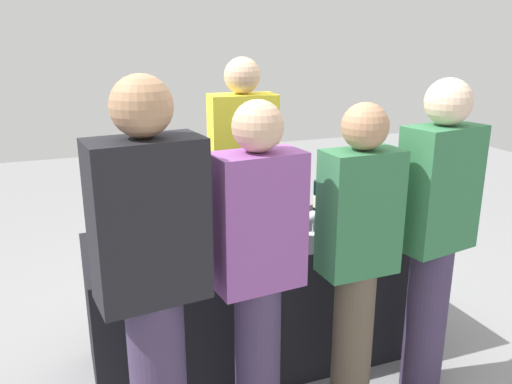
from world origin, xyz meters
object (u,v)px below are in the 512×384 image
guest_2 (357,255)px  wine_glass_0 (201,238)px  menu_board (276,221)px  wine_glass_4 (356,215)px  wine_glass_3 (327,216)px  guest_3 (435,231)px  wine_glass_1 (226,226)px  wine_glass_2 (313,217)px  server_pouring (243,179)px  guest_1 (258,268)px  wine_bottle_4 (338,194)px  wine_bottle_1 (233,214)px  wine_bottle_3 (320,198)px  guest_0 (152,279)px  wine_bottle_0 (199,218)px  wine_bottle_2 (252,208)px

guest_2 → wine_glass_0: bearing=143.1°
menu_board → wine_glass_4: bearing=-89.7°
wine_glass_3 → guest_3: 0.61m
wine_glass_1 → wine_glass_2: bearing=-4.7°
wine_glass_4 → guest_3: 0.47m
wine_glass_0 → server_pouring: (0.50, 0.77, 0.06)m
server_pouring → guest_1: server_pouring is taller
guest_1 → wine_glass_2: bearing=38.5°
menu_board → guest_3: bearing=-82.4°
server_pouring → guest_2: 1.23m
wine_glass_0 → guest_2: guest_2 is taller
wine_glass_0 → guest_1: guest_1 is taller
wine_bottle_4 → wine_glass_2: (-0.32, -0.29, -0.02)m
wine_bottle_1 → wine_glass_3: size_ratio=2.27×
wine_glass_4 → server_pouring: server_pouring is taller
wine_bottle_4 → server_pouring: (-0.49, 0.41, 0.04)m
menu_board → server_pouring: bearing=-128.8°
guest_1 → wine_bottle_3: bearing=42.1°
guest_0 → wine_glass_0: bearing=49.9°
wine_glass_3 → guest_0: guest_0 is taller
wine_bottle_0 → server_pouring: server_pouring is taller
wine_bottle_2 → menu_board: (0.58, 1.00, -0.49)m
wine_glass_1 → wine_glass_4: 0.74m
wine_bottle_4 → guest_3: (0.11, -0.79, 0.02)m
wine_bottle_0 → guest_2: (0.58, -0.71, -0.02)m
wine_glass_1 → guest_0: 0.79m
wine_bottle_2 → wine_glass_4: 0.59m
wine_glass_2 → guest_0: 1.15m
wine_glass_1 → server_pouring: size_ratio=0.08×
server_pouring → wine_glass_1: bearing=68.4°
wine_bottle_1 → wine_bottle_2: size_ratio=0.92×
wine_glass_0 → menu_board: size_ratio=0.17×
wine_bottle_1 → server_pouring: bearing=64.9°
wine_bottle_3 → wine_glass_0: size_ratio=2.32×
guest_1 → wine_bottle_2: bearing=65.9°
wine_bottle_0 → wine_glass_1: size_ratio=2.13×
guest_2 → guest_3: (0.46, 0.02, 0.05)m
wine_bottle_1 → menu_board: 1.33m
guest_0 → wine_glass_3: bearing=21.0°
wine_bottle_4 → wine_glass_3: wine_bottle_4 is taller
wine_glass_3 → wine_glass_4: size_ratio=0.89×
wine_glass_1 → wine_glass_4: size_ratio=0.96×
wine_glass_0 → menu_board: 1.68m
wine_bottle_0 → menu_board: wine_bottle_0 is taller
guest_0 → menu_board: 2.28m
wine_glass_1 → guest_3: bearing=-29.9°
wine_glass_1 → wine_glass_4: bearing=-8.5°
wine_glass_4 → server_pouring: (-0.40, 0.77, 0.05)m
guest_1 → guest_2: bearing=-6.0°
wine_glass_1 → wine_glass_3: (0.60, -0.03, -0.01)m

